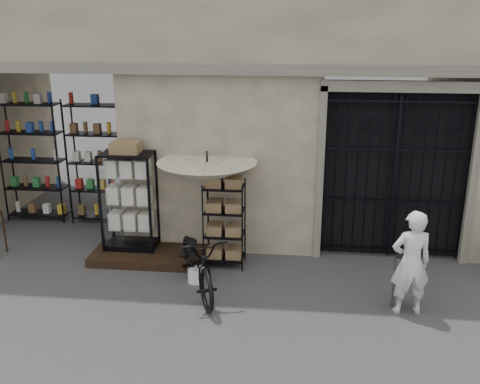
# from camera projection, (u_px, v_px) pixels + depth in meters

# --- Properties ---
(ground) EXTENTS (80.00, 80.00, 0.00)m
(ground) POSITION_uv_depth(u_px,v_px,m) (285.00, 313.00, 7.66)
(ground) COLOR black
(ground) RESTS_ON ground
(shop_recess) EXTENTS (3.00, 1.70, 3.00)m
(shop_recess) POSITION_uv_depth(u_px,v_px,m) (57.00, 156.00, 10.31)
(shop_recess) COLOR black
(shop_recess) RESTS_ON ground
(shop_shelving) EXTENTS (2.70, 0.50, 2.50)m
(shop_shelving) POSITION_uv_depth(u_px,v_px,m) (67.00, 162.00, 10.86)
(shop_shelving) COLOR black
(shop_shelving) RESTS_ON ground
(iron_gate) EXTENTS (2.50, 0.21, 3.00)m
(iron_gate) POSITION_uv_depth(u_px,v_px,m) (393.00, 173.00, 9.17)
(iron_gate) COLOR black
(iron_gate) RESTS_ON ground
(step_platform) EXTENTS (2.00, 0.90, 0.15)m
(step_platform) POSITION_uv_depth(u_px,v_px,m) (150.00, 256.00, 9.34)
(step_platform) COLOR black
(step_platform) RESTS_ON ground
(display_cabinet) EXTENTS (0.89, 0.59, 1.86)m
(display_cabinet) POSITION_uv_depth(u_px,v_px,m) (130.00, 206.00, 9.29)
(display_cabinet) COLOR black
(display_cabinet) RESTS_ON step_platform
(wire_rack) EXTENTS (0.74, 0.60, 1.48)m
(wire_rack) POSITION_uv_depth(u_px,v_px,m) (224.00, 225.00, 8.97)
(wire_rack) COLOR black
(wire_rack) RESTS_ON ground
(market_umbrella) EXTENTS (1.74, 1.76, 2.36)m
(market_umbrella) POSITION_uv_depth(u_px,v_px,m) (207.00, 167.00, 8.81)
(market_umbrella) COLOR black
(market_umbrella) RESTS_ON ground
(white_bucket) EXTENTS (0.31, 0.31, 0.25)m
(white_bucket) POSITION_uv_depth(u_px,v_px,m) (196.00, 274.00, 8.54)
(white_bucket) COLOR white
(white_bucket) RESTS_ON ground
(bicycle) EXTENTS (1.01, 1.19, 1.91)m
(bicycle) POSITION_uv_depth(u_px,v_px,m) (198.00, 290.00, 8.30)
(bicycle) COLOR black
(bicycle) RESTS_ON ground
(steel_bollard) EXTENTS (0.19, 0.19, 0.80)m
(steel_bollard) POSITION_uv_depth(u_px,v_px,m) (398.00, 282.00, 7.71)
(steel_bollard) COLOR #54585C
(steel_bollard) RESTS_ON ground
(shopkeeper) EXTENTS (0.80, 1.62, 0.37)m
(shopkeeper) POSITION_uv_depth(u_px,v_px,m) (405.00, 312.00, 7.69)
(shopkeeper) COLOR silver
(shopkeeper) RESTS_ON ground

